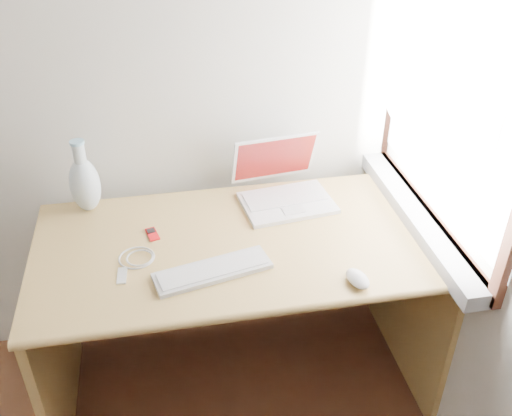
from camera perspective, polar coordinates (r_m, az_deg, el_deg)
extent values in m
cube|color=silver|center=(1.99, 19.50, 12.10)|extent=(0.01, 0.90, 1.00)
cube|color=gray|center=(2.20, 15.68, -0.82)|extent=(0.10, 0.96, 0.06)
cube|color=white|center=(1.94, 17.65, 12.92)|extent=(0.02, 0.84, 0.92)
cube|color=tan|center=(2.04, -1.62, -3.53)|extent=(1.46, 0.73, 0.03)
cube|color=tan|center=(2.33, -19.48, -12.85)|extent=(0.03, 0.69, 0.74)
cube|color=tan|center=(2.47, 15.24, -8.73)|extent=(0.03, 0.69, 0.74)
cube|color=tan|center=(2.48, -2.81, -3.66)|extent=(1.39, 0.03, 0.50)
cube|color=white|center=(2.22, 3.15, 0.51)|extent=(0.37, 0.28, 0.02)
cube|color=white|center=(2.21, 3.16, 0.74)|extent=(0.33, 0.17, 0.00)
cube|color=white|center=(2.26, 2.55, 4.63)|extent=(0.35, 0.13, 0.22)
cube|color=maroon|center=(2.26, 2.55, 4.63)|extent=(0.33, 0.11, 0.19)
cube|color=silver|center=(1.89, -4.35, -6.28)|extent=(0.40, 0.20, 0.02)
cube|color=white|center=(1.88, -4.36, -6.04)|extent=(0.37, 0.17, 0.00)
ellipsoid|color=white|center=(1.87, 10.14, -6.97)|extent=(0.08, 0.11, 0.04)
cube|color=#B70C12|center=(2.09, -10.32, -2.59)|extent=(0.05, 0.08, 0.01)
cube|color=black|center=(2.09, -10.33, -2.50)|extent=(0.03, 0.03, 0.00)
torus|color=silver|center=(1.99, -11.84, -4.89)|extent=(0.16, 0.16, 0.01)
cube|color=silver|center=(1.92, -13.25, -6.60)|extent=(0.03, 0.08, 0.01)
ellipsoid|color=silver|center=(2.23, -16.72, 2.21)|extent=(0.11, 0.11, 0.22)
cylinder|color=silver|center=(2.17, -17.29, 5.25)|extent=(0.05, 0.05, 0.09)
cylinder|color=#96D3F0|center=(2.15, -17.48, 6.28)|extent=(0.05, 0.05, 0.01)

